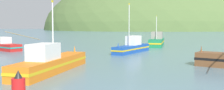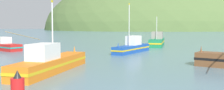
% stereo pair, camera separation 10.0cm
% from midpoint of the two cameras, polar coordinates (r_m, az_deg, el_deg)
% --- Properties ---
extents(hill_far_center, '(209.08, 167.27, 97.80)m').
position_cam_midpoint_polar(hill_far_center, '(260.46, 9.86, 3.15)').
color(hill_far_center, '#516B38').
rests_on(hill_far_center, ground).
extents(hill_mid_left, '(86.50, 69.20, 73.45)m').
position_cam_midpoint_polar(hill_mid_left, '(220.17, 13.66, 2.92)').
color(hill_mid_left, '#47703D').
rests_on(hill_mid_left, ground).
extents(hill_mid_right, '(115.65, 92.52, 69.70)m').
position_cam_midpoint_polar(hill_mid_right, '(233.75, 3.70, 3.09)').
color(hill_mid_right, '#516B38').
rests_on(hill_mid_right, ground).
extents(fishing_boat_orange, '(7.50, 11.59, 6.53)m').
position_cam_midpoint_polar(fishing_boat_orange, '(25.89, -12.46, -3.52)').
color(fishing_boat_orange, orange).
rests_on(fishing_boat_orange, ground).
extents(fishing_boat_blue, '(8.07, 8.53, 7.51)m').
position_cam_midpoint_polar(fishing_boat_blue, '(43.29, 4.06, -0.42)').
color(fishing_boat_blue, '#19479E').
rests_on(fishing_boat_blue, ground).
extents(fishing_boat_red, '(13.28, 9.97, 6.57)m').
position_cam_midpoint_polar(fishing_boat_red, '(51.38, -22.03, -0.08)').
color(fishing_boat_red, red).
rests_on(fishing_boat_red, ground).
extents(fishing_boat_green, '(7.00, 10.58, 6.13)m').
position_cam_midpoint_polar(fishing_boat_green, '(56.99, 9.09, 0.75)').
color(fishing_boat_green, '#197A47').
rests_on(fishing_boat_green, ground).
extents(channel_buoy, '(0.81, 0.81, 1.57)m').
position_cam_midpoint_polar(channel_buoy, '(17.92, -18.76, -7.79)').
color(channel_buoy, red).
rests_on(channel_buoy, ground).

